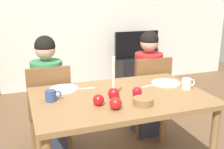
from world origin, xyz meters
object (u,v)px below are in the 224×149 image
Objects in this scene: person_right_child at (148,85)px; candle_centerpiece at (114,90)px; tv_stand at (136,71)px; apple_near_candle at (116,103)px; tv at (137,45)px; dining_table at (120,105)px; plate_left at (64,89)px; mug_left at (51,96)px; bowl_walnuts at (143,101)px; mug_right at (187,84)px; apple_by_left_plate at (137,92)px; plate_right at (166,83)px; apple_by_right_mug at (98,100)px; chair_left at (49,104)px; person_left_child at (48,97)px; chair_right at (149,91)px.

candle_centerpiece is (-0.65, -0.70, 0.25)m from person_right_child.
tv_stand is 7.14× the size of apple_near_candle.
dining_table is at bearing -117.51° from tv.
plate_left is 1.99× the size of mug_left.
person_right_child reaches higher than bowl_walnuts.
mug_right is 1.58× the size of apple_by_left_plate.
apple_by_right_mug is (-0.73, -0.29, 0.04)m from plate_right.
chair_left is 11.56× the size of apple_by_left_plate.
tv is 6.40× the size of mug_left.
tv_stand is (0.62, 1.66, -0.33)m from person_right_child.
apple_by_left_plate is at bearing -114.58° from tv_stand.
person_left_child is 1.08m from bowl_walnuts.
plate_left is at bearing -72.64° from chair_left.
chair_left is at bearing -135.14° from tv.
apple_by_left_plate is (0.12, -0.06, 0.12)m from dining_table.
plate_right reaches higher than tv_stand.
chair_right is 7.33× the size of mug_right.
person_left_child is 0.41m from plate_left.
apple_by_right_mug is at bearing -158.58° from plate_right.
dining_table is at bearing 175.68° from mug_right.
person_left_child is at bearing 105.83° from plate_left.
dining_table is at bearing -50.37° from chair_left.
apple_by_left_plate is at bearing -177.78° from mug_right.
person_left_child is 13.98× the size of apple_by_right_mug.
tv is at bearing 62.49° from dining_table.
person_right_child is 7.83× the size of bowl_walnuts.
person_right_child is at bearing 56.90° from apple_by_left_plate.
mug_left is 0.69m from bowl_walnuts.
chair_left is at bearing 132.77° from apple_by_left_plate.
candle_centerpiece is 0.67m from mug_right.
mug_left is 1.38× the size of apple_near_candle.
chair_right is 1.13m from apple_by_right_mug.
plate_left is at bearing 161.44° from mug_right.
tv_stand is at bearing 51.43° from plate_left.
person_left_child is 1.48× the size of tv.
mug_left is 0.37m from apple_by_right_mug.
tv is 2.60m from apple_by_left_plate.
apple_near_candle is at bearing -118.18° from dining_table.
tv is 9.42× the size of apple_by_right_mug.
tv_stand is 2.66m from apple_by_left_plate.
dining_table is 5.41× the size of plate_right.
person_left_child is 1.14m from plate_right.
plate_left is at bearing -128.56° from tv.
chair_left is 0.77× the size of person_right_child.
dining_table is 0.51m from plate_left.
chair_right is 1.81m from tv.
apple_by_right_mug is at bearing -67.82° from plate_left.
candle_centerpiece is 0.48m from mug_left.
person_right_child is 4.77× the size of plate_left.
plate_right is 2.89× the size of apple_near_candle.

